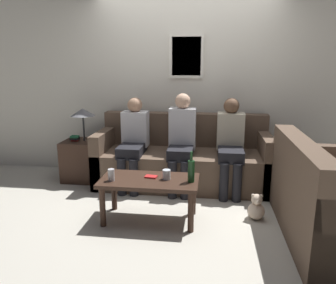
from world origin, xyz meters
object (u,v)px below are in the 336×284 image
wine_bottle (191,170)px  person_right (231,142)px  drinking_glass (167,174)px  teddy_bear (256,208)px  couch_main (183,160)px  couch_side (329,205)px  person_middle (181,139)px  person_left (133,139)px  coffee_table (149,185)px

wine_bottle → person_right: 1.07m
drinking_glass → teddy_bear: (0.94, 0.15, -0.38)m
couch_main → person_right: size_ratio=1.93×
teddy_bear → couch_side: bearing=-26.5°
person_middle → teddy_bear: bearing=-41.3°
drinking_glass → person_middle: 0.93m
person_middle → wine_bottle: bearing=-78.9°
person_left → person_right: size_ratio=0.99×
wine_bottle → teddy_bear: (0.68, 0.19, -0.45)m
couch_main → person_right: (0.62, -0.18, 0.32)m
person_middle → teddy_bear: person_middle is taller
person_left → teddy_bear: (1.50, -0.78, -0.52)m
couch_main → wine_bottle: (0.18, -1.15, 0.25)m
couch_side → drinking_glass: 1.56m
coffee_table → drinking_glass: size_ratio=10.05×
couch_main → couch_side: 1.94m
teddy_bear → person_middle: bearing=138.7°
person_middle → person_right: (0.62, 0.02, -0.03)m
couch_main → coffee_table: (-0.24, -1.12, 0.06)m
couch_side → wine_bottle: (-1.29, 0.11, 0.25)m
person_right → teddy_bear: 0.98m
couch_side → coffee_table: bearing=85.4°
coffee_table → person_middle: 1.00m
wine_bottle → person_right: person_right is taller
wine_bottle → drinking_glass: (-0.25, 0.04, -0.07)m
couch_side → teddy_bear: (-0.61, 0.30, -0.21)m
wine_bottle → person_middle: size_ratio=0.25×
teddy_bear → person_left: bearing=152.5°
wine_bottle → teddy_bear: 0.84m
couch_side → person_middle: 1.86m
couch_side → person_left: (-2.11, 1.09, 0.31)m
teddy_bear → person_right: bearing=107.8°
couch_side → wine_bottle: couch_side is taller
drinking_glass → person_right: bearing=53.6°
couch_main → teddy_bear: (0.87, -0.96, -0.20)m
person_right → couch_side: bearing=-51.6°
couch_side → coffee_table: (-1.72, 0.14, 0.06)m
teddy_bear → coffee_table: bearing=-171.6°
coffee_table → teddy_bear: size_ratio=3.59×
couch_side → person_middle: bearing=54.2°
drinking_glass → person_left: person_left is taller
teddy_bear → wine_bottle: bearing=-164.5°
person_left → teddy_bear: bearing=-27.5°
couch_main → coffee_table: bearing=-102.3°
coffee_table → person_left: person_left is taller
person_right → person_left: bearing=179.9°
coffee_table → wine_bottle: bearing=-3.2°
couch_side → drinking_glass: size_ratio=16.34×
person_middle → person_right: 0.62m
drinking_glass → couch_side: bearing=-5.8°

